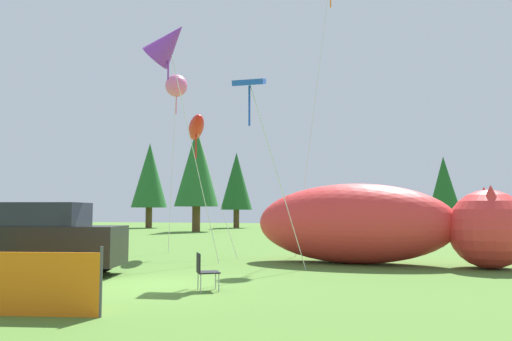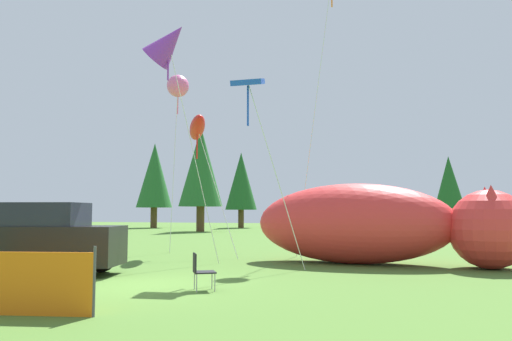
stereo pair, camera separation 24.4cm
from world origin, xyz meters
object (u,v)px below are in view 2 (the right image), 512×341
(inflatable_cat, at_px, (379,227))
(kite_pink_octopus, at_px, (178,86))
(folding_chair, at_px, (200,269))
(kite_red_lizard, at_px, (197,128))
(kite_purple_delta, at_px, (168,43))
(parked_car, at_px, (49,239))
(kite_blue_box, at_px, (249,85))

(inflatable_cat, bearing_deg, kite_pink_octopus, 166.50)
(folding_chair, distance_m, kite_red_lizard, 10.39)
(kite_pink_octopus, bearing_deg, folding_chair, -61.49)
(folding_chair, xyz_separation_m, kite_purple_delta, (-3.19, 4.59, 7.01))
(parked_car, distance_m, kite_pink_octopus, 10.70)
(inflatable_cat, height_order, kite_blue_box, kite_blue_box)
(inflatable_cat, distance_m, kite_blue_box, 6.45)
(folding_chair, relative_size, inflatable_cat, 0.09)
(parked_car, xyz_separation_m, folding_chair, (5.11, -1.29, -0.51))
(kite_red_lizard, bearing_deg, kite_purple_delta, -81.51)
(parked_car, bearing_deg, folding_chair, -27.56)
(inflatable_cat, distance_m, kite_purple_delta, 9.45)
(inflatable_cat, xyz_separation_m, kite_blue_box, (-3.49, -3.41, 4.23))
(parked_car, relative_size, kite_red_lizard, 0.72)
(kite_red_lizard, bearing_deg, inflatable_cat, -13.20)
(inflatable_cat, height_order, kite_purple_delta, kite_purple_delta)
(kite_purple_delta, bearing_deg, kite_pink_octopus, 112.28)
(kite_blue_box, bearing_deg, kite_red_lizard, 126.92)
(inflatable_cat, relative_size, kite_red_lizard, 1.54)
(folding_chair, xyz_separation_m, kite_pink_octopus, (-5.34, 9.83, 6.95))
(inflatable_cat, bearing_deg, kite_purple_delta, -156.74)
(kite_pink_octopus, bearing_deg, inflatable_cat, -19.21)
(parked_car, relative_size, inflatable_cat, 0.47)
(inflatable_cat, relative_size, kite_blue_box, 1.54)
(parked_car, bearing_deg, inflatable_cat, 18.62)
(kite_red_lizard, bearing_deg, kite_pink_octopus, 138.66)
(kite_pink_octopus, distance_m, kite_blue_box, 8.70)
(kite_pink_octopus, height_order, kite_red_lizard, kite_pink_octopus)
(folding_chair, distance_m, kite_pink_octopus, 13.17)
(folding_chair, height_order, kite_blue_box, kite_blue_box)
(parked_car, xyz_separation_m, kite_red_lizard, (1.35, 7.16, 4.23))
(folding_chair, xyz_separation_m, kite_red_lizard, (-3.77, 8.45, 4.73))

